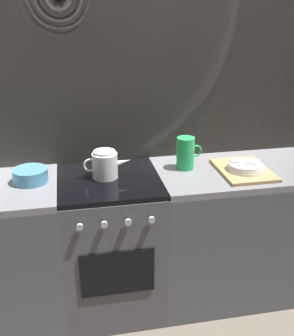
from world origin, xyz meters
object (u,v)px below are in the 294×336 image
at_px(stove_unit, 111,244).
at_px(mixing_bowl, 30,175).
at_px(pitcher, 186,153).
at_px(dish_pile, 244,169).
at_px(kettle, 105,164).

xyz_separation_m(stove_unit, mixing_bowl, (-0.45, 0.04, 0.49)).
height_order(pitcher, dish_pile, pitcher).
xyz_separation_m(pitcher, dish_pile, (0.33, -0.13, -0.08)).
xyz_separation_m(stove_unit, pitcher, (0.48, 0.07, 0.55)).
bearing_deg(kettle, pitcher, 4.94).
distance_m(kettle, mixing_bowl, 0.43).
bearing_deg(kettle, mixing_bowl, 177.77).
relative_size(stove_unit, pitcher, 4.50).
height_order(stove_unit, dish_pile, dish_pile).
height_order(mixing_bowl, dish_pile, mixing_bowl).
bearing_deg(stove_unit, pitcher, 8.36).
bearing_deg(dish_pile, pitcher, 158.64).
bearing_deg(stove_unit, dish_pile, -4.16).
bearing_deg(dish_pile, mixing_bowl, 175.29).
bearing_deg(dish_pile, stove_unit, 175.84).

